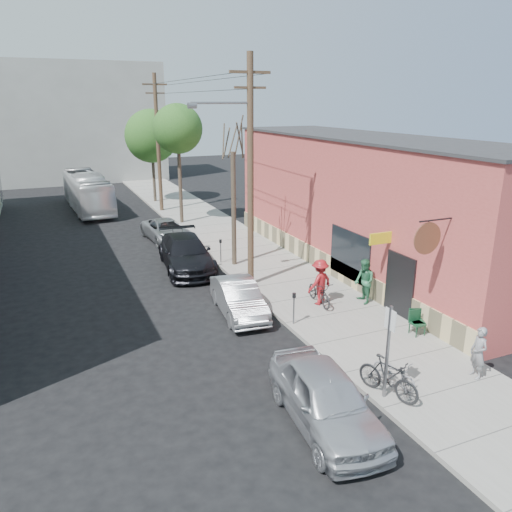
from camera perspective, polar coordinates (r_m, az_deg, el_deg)
name	(u,v)px	position (r m, az deg, el deg)	size (l,w,h in m)	color
ground	(237,336)	(18.52, -2.24, -9.09)	(120.00, 120.00, 0.00)	black
sidewalk	(236,245)	(29.53, -2.33, 1.28)	(4.50, 58.00, 0.15)	gray
cafe_building	(366,203)	(25.82, 12.46, 5.91)	(6.60, 20.20, 6.61)	#B64643
end_cap_building	(73,123)	(57.66, -20.17, 14.11)	(18.00, 8.00, 12.00)	#9C9C97
sign_post	(388,344)	(14.44, 14.87, -9.64)	(0.07, 0.45, 2.80)	slate
parking_meter_near	(294,303)	(18.81, 4.36, -5.41)	(0.14, 0.14, 1.24)	slate
parking_meter_far	(221,247)	(25.90, -4.06, 1.03)	(0.14, 0.14, 1.24)	slate
utility_pole_near	(249,169)	(21.79, -0.79, 9.87)	(3.57, 0.28, 10.00)	#503A28
utility_pole_far	(158,141)	(38.66, -11.15, 12.74)	(1.80, 0.28, 10.00)	#503A28
tree_bare	(234,210)	(25.11, -2.57, 5.31)	(0.24, 0.24, 5.73)	#44392C
tree_leafy_mid	(178,129)	(34.28, -8.94, 14.12)	(3.27, 3.27, 7.95)	#44392C
tree_leafy_far	(151,136)	(42.47, -11.87, 13.26)	(4.29, 4.29, 7.48)	#44392C
patio_chair_a	(418,322)	(19.14, 18.02, -7.13)	(0.50, 0.50, 0.88)	#103921
patio_chair_b	(418,323)	(18.98, 17.98, -7.33)	(0.50, 0.50, 0.88)	#103921
patron_grey	(478,353)	(16.73, 24.08, -10.05)	(0.60, 0.39, 1.64)	gray
patron_green	(364,281)	(21.11, 12.27, -2.86)	(0.92, 0.71, 1.89)	#2D704A
cyclist	(320,282)	(20.68, 7.30, -2.97)	(1.24, 0.71, 1.92)	maroon
cyclist_bike	(319,292)	(20.84, 7.26, -4.14)	(0.67, 1.93, 1.01)	black
parked_bike_a	(388,377)	(15.03, 14.88, -13.25)	(0.55, 1.96, 1.17)	black
parked_bike_b	(394,372)	(15.69, 15.51, -12.68)	(0.54, 1.54, 0.81)	slate
car_0	(326,398)	(13.69, 7.97, -15.82)	(1.87, 4.66, 1.59)	#BABBC2
car_1	(239,298)	(20.03, -2.00, -4.83)	(1.45, 4.16, 1.37)	#9C9FA3
car_2	(186,253)	(25.55, -8.00, 0.31)	(2.32, 5.72, 1.66)	black
car_3	(166,231)	(30.99, -10.19, 2.88)	(2.14, 4.64, 1.29)	#95999C
bus	(87,192)	(41.30, -18.71, 6.96)	(2.41, 10.32, 2.87)	white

